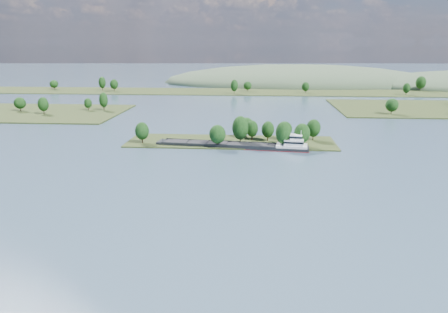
{
  "coord_description": "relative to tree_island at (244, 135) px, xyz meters",
  "views": [
    {
      "loc": [
        12.25,
        -26.35,
        47.19
      ],
      "look_at": [
        0.4,
        130.0,
        6.0
      ],
      "focal_mm": 35.0,
      "sensor_mm": 36.0,
      "label": 1
    }
  ],
  "objects": [
    {
      "name": "tree_island",
      "position": [
        0.0,
        0.0,
        0.0
      ],
      "size": [
        100.0,
        31.45,
        14.62
      ],
      "color": "#273316",
      "rests_on": "ground"
    },
    {
      "name": "ground",
      "position": [
        -6.54,
        -58.59,
        -3.82
      ],
      "size": [
        1800.0,
        1800.0,
        0.0
      ],
      "primitive_type": "plane",
      "color": "#3A4D64",
      "rests_on": "ground"
    },
    {
      "name": "cargo_barge",
      "position": [
        -0.53,
        -9.09,
        -2.61
      ],
      "size": [
        71.39,
        16.6,
        9.59
      ],
      "color": "black",
      "rests_on": "ground"
    },
    {
      "name": "hill_west",
      "position": [
        53.46,
        321.41,
        -3.82
      ],
      "size": [
        320.0,
        160.0,
        44.0
      ],
      "primitive_type": "ellipsoid",
      "color": "#394C34",
      "rests_on": "ground"
    },
    {
      "name": "back_shoreline",
      "position": [
        3.15,
        221.27,
        -3.08
      ],
      "size": [
        900.0,
        60.0,
        15.75
      ],
      "color": "#273316",
      "rests_on": "ground"
    }
  ]
}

